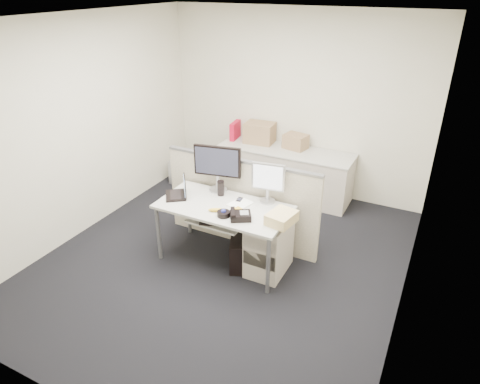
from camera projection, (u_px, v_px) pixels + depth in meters
The scene contains 29 objects.
floor at pixel (225, 259), 5.15m from camera, with size 4.00×4.50×0.01m, color black.
ceiling at pixel (220, 18), 3.93m from camera, with size 4.00×4.50×0.01m, color white.
wall_back at pixel (296, 104), 6.34m from camera, with size 4.00×0.02×2.70m, color silver.
wall_front at pixel (54, 271), 2.75m from camera, with size 4.00×0.02×2.70m, color silver.
wall_left at pixel (83, 128), 5.35m from camera, with size 0.02×4.50×2.70m, color silver.
wall_right at pixel (423, 193), 3.74m from camera, with size 0.02×4.50×2.70m, color silver.
desk at pixel (224, 211), 4.85m from camera, with size 1.50×0.75×0.73m.
keyboard_tray at pixel (216, 222), 4.73m from camera, with size 0.62×0.32×0.02m, color silver.
drawer_pedestal at pixel (269, 246), 4.82m from camera, with size 0.40×0.55×0.65m, color #AFA394.
cubicle_partition at pixel (241, 203), 5.26m from camera, with size 2.00×0.06×1.10m, color beige.
back_counter at pixel (285, 173), 6.53m from camera, with size 2.00×0.60×0.72m, color #AFA394.
monitor_main at pixel (218, 169), 5.05m from camera, with size 0.57×0.22×0.57m, color black.
monitor_small at pixel (268, 183), 4.81m from camera, with size 0.38×0.19×0.47m, color #B7B7BC.
laptop at pixel (175, 187), 4.99m from camera, with size 0.31×0.23×0.23m, color black.
trackball at pixel (224, 214), 4.60m from camera, with size 0.14×0.14×0.05m, color black.
desk_phone at pixel (241, 216), 4.55m from camera, with size 0.22×0.18×0.07m, color black.
paper_stack at pixel (240, 204), 4.85m from camera, with size 0.20×0.26×0.01m, color white.
sticky_pad at pixel (238, 209), 4.75m from camera, with size 0.08×0.08×0.01m, color gold.
travel_mug at pixel (221, 189), 5.02m from camera, with size 0.08×0.08×0.17m, color black.
banana at pixel (217, 210), 4.69m from camera, with size 0.20×0.05×0.04m, color yellow.
cellphone at pixel (239, 200), 4.94m from camera, with size 0.06×0.11×0.01m, color black.
manila_folders at pixel (282, 218), 4.47m from camera, with size 0.25×0.31×0.12m, color #F3DD92.
keyboard at pixel (218, 223), 4.67m from camera, with size 0.40×0.14×0.02m, color black.
pc_tower_desk at pixel (237, 253), 4.95m from camera, with size 0.16×0.40×0.37m, color black.
pc_tower_spare_dark at pixel (194, 172), 6.94m from camera, with size 0.18×0.45×0.42m, color black.
pc_tower_spare_silver at pixel (181, 170), 7.04m from camera, with size 0.17×0.42×0.39m, color #B7B7BC.
cardboard_box_left at pixel (260, 133), 6.58m from camera, with size 0.44×0.33×0.33m, color #A18653.
cardboard_box_right at pixel (296, 142), 6.37m from camera, with size 0.33×0.25×0.24m, color #A18653.
red_binder at pixel (235, 131), 6.74m from camera, with size 0.07×0.31×0.29m, color red.
Camera 1 is at (2.07, -3.70, 3.04)m, focal length 32.00 mm.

